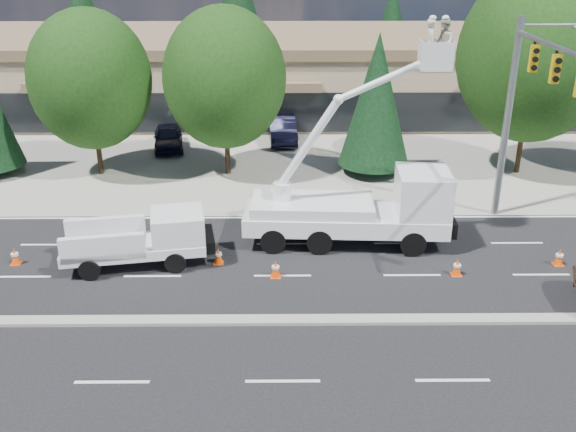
{
  "coord_description": "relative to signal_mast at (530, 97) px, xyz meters",
  "views": [
    {
      "loc": [
        0.03,
        -18.5,
        11.94
      ],
      "look_at": [
        0.21,
        3.46,
        2.4
      ],
      "focal_mm": 40.0,
      "sensor_mm": 36.0,
      "label": 1
    }
  ],
  "objects": [
    {
      "name": "parked_car_east",
      "position": [
        -10.03,
        13.96,
        -5.27
      ],
      "size": [
        1.98,
        4.88,
        1.58
      ],
      "primitive_type": "imported",
      "rotation": [
        0.0,
        0.0,
        0.07
      ],
      "color": "black",
      "rests_on": "ground"
    },
    {
      "name": "tree_back_b",
      "position": [
        -14.03,
        34.96,
        0.29
      ],
      "size": [
        6.0,
        6.0,
        11.82
      ],
      "color": "#332114",
      "rests_on": "ground"
    },
    {
      "name": "signal_mast",
      "position": [
        0.0,
        0.0,
        0.0
      ],
      "size": [
        2.76,
        10.16,
        9.0
      ],
      "color": "gray",
      "rests_on": "ground"
    },
    {
      "name": "traffic_cone_d",
      "position": [
        -3.33,
        -3.84,
        -5.72
      ],
      "size": [
        0.4,
        0.4,
        0.7
      ],
      "color": "#FB4B07",
      "rests_on": "ground"
    },
    {
      "name": "concrete_apron",
      "position": [
        -10.03,
        12.96,
        -6.05
      ],
      "size": [
        140.0,
        22.0,
        0.01
      ],
      "primitive_type": "cube",
      "color": "gray",
      "rests_on": "ground"
    },
    {
      "name": "tree_front_c",
      "position": [
        -20.03,
        7.96,
        -0.89
      ],
      "size": [
        6.36,
        6.36,
        8.83
      ],
      "color": "#332114",
      "rests_on": "ground"
    },
    {
      "name": "traffic_cone_b",
      "position": [
        -12.58,
        -2.79,
        -5.72
      ],
      "size": [
        0.4,
        0.4,
        0.7
      ],
      "color": "#FB4B07",
      "rests_on": "ground"
    },
    {
      "name": "tree_back_d",
      "position": [
        11.97,
        34.96,
        -0.5
      ],
      "size": [
        5.25,
        5.25,
        10.36
      ],
      "color": "#332114",
      "rests_on": "ground"
    },
    {
      "name": "ground",
      "position": [
        -10.03,
        -7.04,
        -6.06
      ],
      "size": [
        140.0,
        140.0,
        0.0
      ],
      "primitive_type": "plane",
      "color": "black",
      "rests_on": "ground"
    },
    {
      "name": "parked_car_west",
      "position": [
        -17.04,
        12.45,
        -5.33
      ],
      "size": [
        2.43,
        4.51,
        1.46
      ],
      "primitive_type": "imported",
      "rotation": [
        0.0,
        0.0,
        0.17
      ],
      "color": "black",
      "rests_on": "ground"
    },
    {
      "name": "utility_pickup",
      "position": [
        -15.46,
        -2.77,
        -5.19
      ],
      "size": [
        5.78,
        2.95,
        2.11
      ],
      "rotation": [
        0.0,
        0.0,
        0.18
      ],
      "color": "white",
      "rests_on": "ground"
    },
    {
      "name": "traffic_cone_a",
      "position": [
        -20.66,
        -2.77,
        -5.72
      ],
      "size": [
        0.4,
        0.4,
        0.7
      ],
      "color": "#FB4B07",
      "rests_on": "ground"
    },
    {
      "name": "tree_front_d",
      "position": [
        -13.03,
        7.96,
        -0.82
      ],
      "size": [
        6.45,
        6.45,
        8.95
      ],
      "color": "#332114",
      "rests_on": "ground"
    },
    {
      "name": "tree_front_f",
      "position": [
        2.97,
        7.96,
        0.3
      ],
      "size": [
        7.82,
        7.82,
        10.85
      ],
      "color": "#332114",
      "rests_on": "ground"
    },
    {
      "name": "road_median",
      "position": [
        -10.03,
        -7.04,
        -6.0
      ],
      "size": [
        120.0,
        0.55,
        0.12
      ],
      "primitive_type": "cube",
      "color": "gray",
      "rests_on": "ground"
    },
    {
      "name": "strip_mall",
      "position": [
        -10.03,
        22.93,
        -3.23
      ],
      "size": [
        50.4,
        15.4,
        5.5
      ],
      "color": "tan",
      "rests_on": "ground"
    },
    {
      "name": "tree_back_c",
      "position": [
        -0.03,
        34.96,
        -1.53
      ],
      "size": [
        4.29,
        4.29,
        8.45
      ],
      "color": "#332114",
      "rests_on": "ground"
    },
    {
      "name": "tree_back_a",
      "position": [
        -28.03,
        34.96,
        -0.6
      ],
      "size": [
        5.16,
        5.16,
        10.18
      ],
      "color": "#332114",
      "rests_on": "ground"
    },
    {
      "name": "bucket_truck",
      "position": [
        -6.46,
        -0.89,
        -4.01
      ],
      "size": [
        9.15,
        3.11,
        9.33
      ],
      "rotation": [
        0.0,
        0.0,
        -0.05
      ],
      "color": "white",
      "rests_on": "ground"
    },
    {
      "name": "traffic_cone_c",
      "position": [
        -10.29,
        -3.92,
        -5.72
      ],
      "size": [
        0.4,
        0.4,
        0.7
      ],
      "color": "#FB4B07",
      "rests_on": "ground"
    },
    {
      "name": "tree_front_e",
      "position": [
        -5.03,
        7.96,
        -1.99
      ],
      "size": [
        3.85,
        3.85,
        7.59
      ],
      "color": "#332114",
      "rests_on": "ground"
    },
    {
      "name": "traffic_cone_e",
      "position": [
        0.94,
        -3.02,
        -5.72
      ],
      "size": [
        0.4,
        0.4,
        0.7
      ],
      "color": "#FB4B07",
      "rests_on": "ground"
    }
  ]
}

